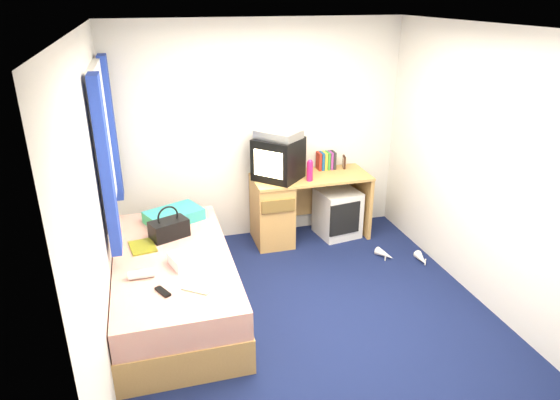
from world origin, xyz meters
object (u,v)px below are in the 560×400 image
object	(u,v)px
water_bottle	(141,274)
pink_water_bottle	(310,171)
towel	(189,259)
pillow	(174,216)
colour_swatch_fan	(196,290)
white_heels	(403,257)
magazine	(143,247)
desk	(287,206)
picture_frame	(344,162)
bed	(175,283)
aerosol_can	(296,166)
storage_cube	(337,213)
handbag	(169,228)
crt_tv	(278,159)
vcr	(278,134)
remote_control	(163,292)

from	to	relation	value
water_bottle	pink_water_bottle	bearing A→B (deg)	33.70
towel	pillow	bearing A→B (deg)	93.49
pillow	colour_swatch_fan	xyz separation A→B (m)	(0.06, -1.31, -0.05)
pillow	white_heels	bearing A→B (deg)	-11.23
magazine	water_bottle	distance (m)	0.53
desk	picture_frame	distance (m)	0.85
water_bottle	towel	bearing A→B (deg)	17.99
bed	aerosol_can	distance (m)	1.93
white_heels	pillow	bearing A→B (deg)	168.77
storage_cube	picture_frame	xyz separation A→B (m)	(0.13, 0.18, 0.55)
handbag	crt_tv	bearing A→B (deg)	6.98
handbag	white_heels	world-z (taller)	handbag
pink_water_bottle	white_heels	world-z (taller)	pink_water_bottle
desk	crt_tv	distance (m)	0.58
picture_frame	handbag	world-z (taller)	picture_frame
vcr	remote_control	distance (m)	2.22
crt_tv	white_heels	size ratio (longest dim) A/B	1.31
desk	colour_swatch_fan	world-z (taller)	desk
bed	water_bottle	bearing A→B (deg)	-130.92
colour_swatch_fan	desk	bearing A→B (deg)	54.04
aerosol_can	colour_swatch_fan	distance (m)	2.20
desk	handbag	bearing A→B (deg)	-152.45
picture_frame	remote_control	world-z (taller)	picture_frame
remote_control	white_heels	size ratio (longest dim) A/B	0.34
desk	storage_cube	xyz separation A→B (m)	(0.60, -0.04, -0.13)
crt_tv	remote_control	distance (m)	2.14
desk	pink_water_bottle	bearing A→B (deg)	-36.62
pillow	storage_cube	bearing A→B (deg)	9.43
pink_water_bottle	water_bottle	xyz separation A→B (m)	(-1.80, -1.20, -0.28)
magazine	remote_control	distance (m)	0.80
pink_water_bottle	remote_control	distance (m)	2.22
picture_frame	magazine	distance (m)	2.51
storage_cube	white_heels	bearing A→B (deg)	-67.90
aerosol_can	pink_water_bottle	bearing A→B (deg)	-70.00
colour_swatch_fan	picture_frame	bearing A→B (deg)	43.01
crt_tv	colour_swatch_fan	size ratio (longest dim) A/B	2.80
handbag	white_heels	bearing A→B (deg)	-25.16
desk	storage_cube	bearing A→B (deg)	-3.63
aerosol_can	remote_control	world-z (taller)	aerosol_can
storage_cube	handbag	distance (m)	2.06
aerosol_can	handbag	world-z (taller)	aerosol_can
vcr	colour_swatch_fan	world-z (taller)	vcr
bed	storage_cube	bearing A→B (deg)	27.80
desk	remote_control	size ratio (longest dim) A/B	8.12
handbag	remote_control	bearing A→B (deg)	-119.54
colour_swatch_fan	remote_control	xyz separation A→B (m)	(-0.24, 0.04, 0.00)
picture_frame	remote_control	bearing A→B (deg)	-127.52
towel	water_bottle	bearing A→B (deg)	-162.01
storage_cube	colour_swatch_fan	xyz separation A→B (m)	(-1.80, -1.62, 0.27)
desk	water_bottle	world-z (taller)	desk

